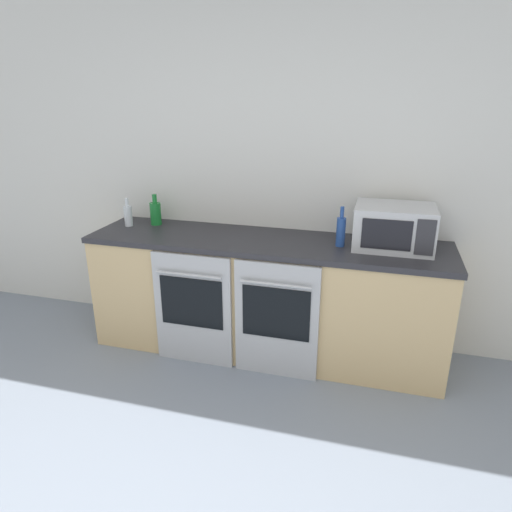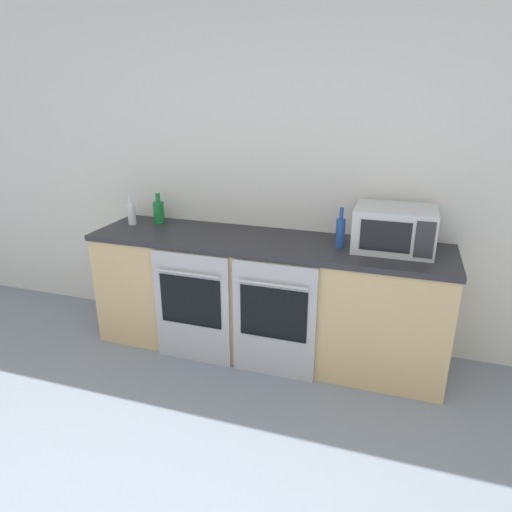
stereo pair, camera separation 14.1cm
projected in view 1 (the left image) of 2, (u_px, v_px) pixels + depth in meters
The scene contains 8 objects.
wall_back at pixel (277, 174), 3.44m from camera, with size 10.00×0.06×2.60m.
counter_back at pixel (265, 296), 3.42m from camera, with size 2.60×0.64×0.89m.
oven_left at pixel (193, 309), 3.24m from camera, with size 0.58×0.06×0.84m.
oven_right at pixel (276, 320), 3.09m from camera, with size 0.58×0.06×0.84m.
microwave at pixel (394, 227), 3.06m from camera, with size 0.52×0.39×0.29m.
bottle_blue at pixel (341, 231), 3.10m from camera, with size 0.06×0.06×0.28m.
bottle_green at pixel (156, 213), 3.61m from camera, with size 0.09×0.09×0.24m.
bottle_clear at pixel (128, 215), 3.57m from camera, with size 0.06×0.06×0.22m.
Camera 1 is at (0.77, -0.83, 1.90)m, focal length 32.00 mm.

